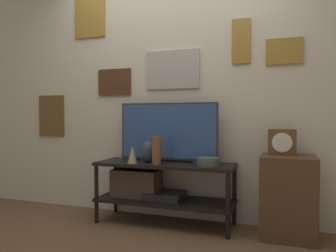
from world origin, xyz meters
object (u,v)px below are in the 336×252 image
at_px(vase_wide_bowl, 208,162).
at_px(vase_tall_ceramic, 156,150).
at_px(mantel_clock, 282,142).
at_px(vase_urn_stoneware, 148,152).
at_px(vase_slim_bronze, 132,155).
at_px(television, 168,131).

xyz_separation_m(vase_wide_bowl, vase_tall_ceramic, (-0.47, -0.06, 0.09)).
distance_m(vase_wide_bowl, mantel_clock, 0.67).
distance_m(vase_wide_bowl, vase_urn_stoneware, 0.61).
height_order(vase_wide_bowl, vase_slim_bronze, vase_slim_bronze).
bearing_deg(vase_urn_stoneware, vase_tall_ceramic, -37.96).
bearing_deg(vase_slim_bronze, vase_tall_ceramic, 1.12).
bearing_deg(vase_tall_ceramic, vase_wide_bowl, 7.27).
bearing_deg(vase_urn_stoneware, mantel_clock, 4.25).
relative_size(vase_wide_bowl, vase_urn_stoneware, 0.98).
height_order(vase_wide_bowl, vase_urn_stoneware, vase_urn_stoneware).
xyz_separation_m(television, vase_slim_bronze, (-0.28, -0.23, -0.22)).
bearing_deg(mantel_clock, television, 178.61).
distance_m(vase_urn_stoneware, mantel_clock, 1.24).
distance_m(vase_slim_bronze, vase_tall_ceramic, 0.25).
relative_size(vase_wide_bowl, mantel_clock, 0.87).
bearing_deg(vase_urn_stoneware, vase_slim_bronze, -135.88).
bearing_deg(television, vase_wide_bowl, -20.32).
distance_m(vase_wide_bowl, vase_slim_bronze, 0.72).
bearing_deg(mantel_clock, vase_tall_ceramic, -169.94).
distance_m(vase_slim_bronze, mantel_clock, 1.37).
bearing_deg(vase_wide_bowl, vase_urn_stoneware, 175.92).
bearing_deg(vase_tall_ceramic, vase_slim_bronze, -178.88).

